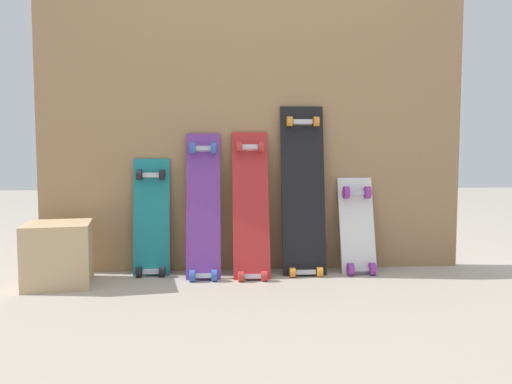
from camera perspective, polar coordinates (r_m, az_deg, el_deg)
The scene contains 8 objects.
ground_plane at distance 2.85m, azimuth -0.11°, elevation -8.74°, with size 12.00×12.00×0.00m, color #A89E8E.
plywood_wall_panel at distance 2.85m, azimuth -0.22°, elevation 8.04°, with size 2.31×0.04×1.66m, color #99724C.
skateboard_teal at distance 2.80m, azimuth -11.45°, elevation -3.38°, with size 0.19×0.16×0.68m.
skateboard_purple at distance 2.71m, azimuth -5.83°, elevation -2.14°, with size 0.18×0.28×0.82m.
skateboard_red at distance 2.70m, azimuth -0.57°, elevation -2.10°, with size 0.19×0.29×0.83m.
skateboard_black at distance 2.77m, azimuth 5.24°, elevation -0.49°, with size 0.23×0.22×0.97m.
skateboard_white at distance 2.85m, azimuth 11.13°, elevation -4.24°, with size 0.19×0.22×0.57m.
wooden_crate at distance 2.72m, azimuth -20.97°, elevation -6.40°, with size 0.31×0.31×0.31m, color tan.
Camera 1 is at (-0.21, -2.76, 0.66)m, focal length 36.27 mm.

